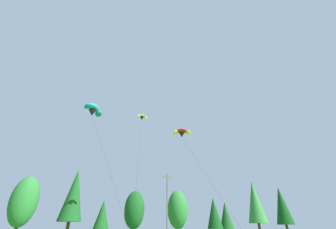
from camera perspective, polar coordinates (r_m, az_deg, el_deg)
The scene contains 13 objects.
treeline_tree_c at distance 53.23m, azimuth -33.90°, elevation -18.54°, with size 5.02×5.02×11.93m.
treeline_tree_d at distance 52.79m, azimuth -23.73°, elevation -18.90°, with size 4.71×4.71×14.14m.
treeline_tree_e at distance 53.79m, azimuth -17.06°, elevation -24.13°, with size 3.39×3.39×8.14m.
treeline_tree_f at distance 54.25m, azimuth -8.92°, elevation -23.71°, with size 4.59×4.59×10.32m.
treeline_tree_g at distance 53.99m, azimuth 2.56°, elevation -23.88°, with size 4.62×4.62×10.45m.
treeline_tree_h at distance 56.26m, azimuth 12.14°, elevation -24.24°, with size 3.57×3.57×8.97m.
treeline_tree_i at distance 61.86m, azimuth 15.11°, elevation -24.46°, with size 3.48×3.48×8.56m.
treeline_tree_j at distance 64.55m, azimuth 22.08°, elevation -20.61°, with size 4.64×4.64×13.83m.
treeline_tree_k at distance 70.47m, azimuth 28.00°, elevation -20.52°, with size 4.40×4.40×12.74m.
utility_pole at distance 46.53m, azimuth -0.21°, elevation -22.89°, with size 2.20×0.26×12.73m.
parafoil_kite_high_lime_white at distance 43.85m, azimuth -6.91°, elevation -0.71°, with size 4.40×19.42×21.45m.
parafoil_kite_mid_red_yellow at distance 35.10m, azimuth 3.69°, elevation -4.84°, with size 3.13×13.24×15.38m.
parafoil_kite_far_teal at distance 30.14m, azimuth -19.29°, elevation 1.10°, with size 6.64×8.31×15.70m.
Camera 1 is at (-8.32, -1.28, 2.67)m, focal length 22.94 mm.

